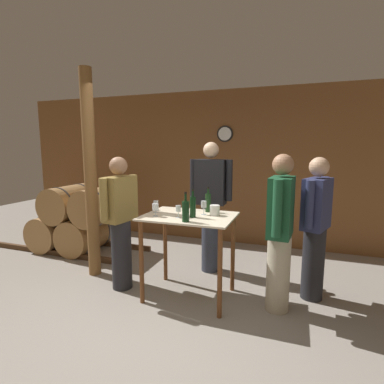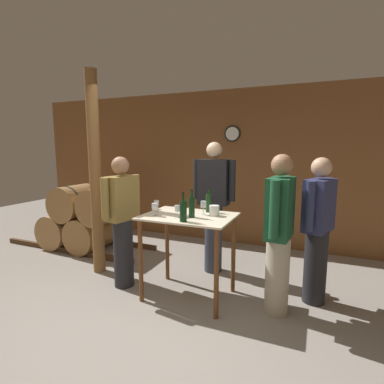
{
  "view_description": "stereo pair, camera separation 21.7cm",
  "coord_description": "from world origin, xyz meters",
  "views": [
    {
      "loc": [
        1.23,
        -2.46,
        1.71
      ],
      "look_at": [
        0.1,
        0.7,
        1.21
      ],
      "focal_mm": 28.0,
      "sensor_mm": 36.0,
      "label": 1
    },
    {
      "loc": [
        1.43,
        -2.38,
        1.71
      ],
      "look_at": [
        0.1,
        0.7,
        1.21
      ],
      "focal_mm": 28.0,
      "sensor_mm": 36.0,
      "label": 2
    }
  ],
  "objects": [
    {
      "name": "person_visitor_near_door",
      "position": [
        1.44,
        1.04,
        0.85
      ],
      "size": [
        0.34,
        0.56,
        1.61
      ],
      "color": "#232328",
      "rests_on": "ground_plane"
    },
    {
      "name": "person_host",
      "position": [
        0.12,
        1.4,
        0.95
      ],
      "size": [
        0.59,
        0.24,
        1.78
      ],
      "color": "#333847",
      "rests_on": "ground_plane"
    },
    {
      "name": "wine_glass_near_center",
      "position": [
        -0.23,
        0.44,
        1.06
      ],
      "size": [
        0.07,
        0.07,
        0.14
      ],
      "color": "silver",
      "rests_on": "tasting_table"
    },
    {
      "name": "wooden_post",
      "position": [
        -1.33,
        0.76,
        1.35
      ],
      "size": [
        0.16,
        0.16,
        2.7
      ],
      "color": "brown",
      "rests_on": "ground_plane"
    },
    {
      "name": "wine_bottle_far_left",
      "position": [
        0.17,
        0.32,
        1.08
      ],
      "size": [
        0.07,
        0.07,
        0.31
      ],
      "color": "black",
      "rests_on": "tasting_table"
    },
    {
      "name": "wine_glass_near_left",
      "position": [
        -0.31,
        0.61,
        1.06
      ],
      "size": [
        0.06,
        0.06,
        0.14
      ],
      "color": "silver",
      "rests_on": "tasting_table"
    },
    {
      "name": "wine_glass_far_side",
      "position": [
        0.25,
        0.69,
        1.07
      ],
      "size": [
        0.06,
        0.06,
        0.16
      ],
      "color": "silver",
      "rests_on": "tasting_table"
    },
    {
      "name": "barrel_rack",
      "position": [
        -2.19,
        1.46,
        0.53
      ],
      "size": [
        2.63,
        0.83,
        1.1
      ],
      "color": "#4C331E",
      "rests_on": "ground_plane"
    },
    {
      "name": "wine_bottle_left",
      "position": [
        0.17,
        0.53,
        1.08
      ],
      "size": [
        0.07,
        0.07,
        0.31
      ],
      "color": "black",
      "rests_on": "tasting_table"
    },
    {
      "name": "tasting_table",
      "position": [
        0.1,
        0.6,
        0.76
      ],
      "size": [
        1.0,
        0.74,
        0.96
      ],
      "color": "beige",
      "rests_on": "ground_plane"
    },
    {
      "name": "wine_bottle_center",
      "position": [
        0.25,
        0.86,
        1.08
      ],
      "size": [
        0.07,
        0.07,
        0.29
      ],
      "color": "#193819",
      "rests_on": "tasting_table"
    },
    {
      "name": "person_visitor_bearded",
      "position": [
        1.08,
        0.64,
        0.87
      ],
      "size": [
        0.25,
        0.59,
        1.65
      ],
      "color": "#B7AD93",
      "rests_on": "ground_plane"
    },
    {
      "name": "back_wall",
      "position": [
        -0.0,
        2.77,
        1.35
      ],
      "size": [
        8.4,
        0.08,
        2.7
      ],
      "color": "brown",
      "rests_on": "ground_plane"
    },
    {
      "name": "wine_glass_near_right",
      "position": [
        0.03,
        0.46,
        1.05
      ],
      "size": [
        0.06,
        0.06,
        0.13
      ],
      "color": "silver",
      "rests_on": "tasting_table"
    },
    {
      "name": "person_visitor_with_scarf",
      "position": [
        -0.75,
        0.53,
        0.85
      ],
      "size": [
        0.29,
        0.58,
        1.6
      ],
      "color": "#232328",
      "rests_on": "ground_plane"
    },
    {
      "name": "ice_bucket",
      "position": [
        0.37,
        0.7,
        1.02
      ],
      "size": [
        0.11,
        0.11,
        0.12
      ],
      "color": "white",
      "rests_on": "tasting_table"
    },
    {
      "name": "ground_plane",
      "position": [
        0.0,
        0.0,
        0.0
      ],
      "size": [
        14.0,
        14.0,
        0.0
      ],
      "primitive_type": "plane",
      "color": "gray"
    }
  ]
}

